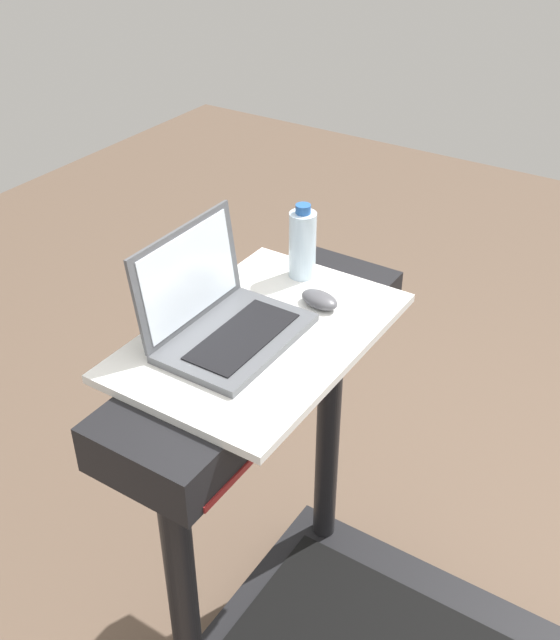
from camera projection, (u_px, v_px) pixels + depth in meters
The scene contains 4 objects.
desk_board at pixel (261, 336), 1.71m from camera, with size 0.67×0.45×0.02m, color white.
laptop at pixel (221, 317), 1.67m from camera, with size 0.34×0.25×0.24m.
computer_mouse at pixel (319, 300), 1.79m from camera, with size 0.06×0.10×0.03m, color #4C4C51.
water_bottle at pixel (302, 244), 1.87m from camera, with size 0.07×0.07×0.19m.
Camera 1 is at (-1.16, -0.10, 2.09)m, focal length 42.75 mm.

